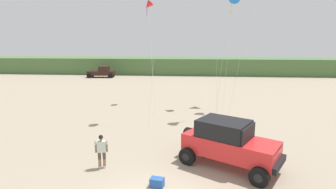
# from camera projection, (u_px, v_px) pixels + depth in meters

# --- Properties ---
(dune_ridge) EXTENTS (90.00, 9.34, 3.07)m
(dune_ridge) POSITION_uv_depth(u_px,v_px,m) (158.00, 65.00, 52.75)
(dune_ridge) COLOR #4C703D
(dune_ridge) RESTS_ON ground_plane
(jeep) EXTENTS (4.98, 4.23, 2.26)m
(jeep) POSITION_uv_depth(u_px,v_px,m) (229.00, 142.00, 12.56)
(jeep) COLOR red
(jeep) RESTS_ON ground_plane
(person_watching) EXTENTS (0.61, 0.38, 1.67)m
(person_watching) POSITION_uv_depth(u_px,v_px,m) (101.00, 149.00, 12.37)
(person_watching) COLOR #8C664C
(person_watching) RESTS_ON ground_plane
(cooler_box) EXTENTS (0.62, 0.46, 0.38)m
(cooler_box) POSITION_uv_depth(u_px,v_px,m) (157.00, 182.00, 10.87)
(cooler_box) COLOR #23519E
(cooler_box) RESTS_ON ground_plane
(distant_pickup) EXTENTS (4.74, 2.73, 1.98)m
(distant_pickup) POSITION_uv_depth(u_px,v_px,m) (102.00, 72.00, 45.89)
(distant_pickup) COLOR black
(distant_pickup) RESTS_ON ground_plane
(kite_green_box) EXTENTS (1.80, 4.46, 10.63)m
(kite_green_box) POSITION_uv_depth(u_px,v_px,m) (233.00, 0.00, 24.36)
(kite_green_box) COLOR blue
(kite_green_box) RESTS_ON ground_plane
(kite_yellow_diamond) EXTENTS (1.88, 5.65, 10.01)m
(kite_yellow_diamond) POSITION_uv_depth(u_px,v_px,m) (148.00, 6.00, 25.36)
(kite_yellow_diamond) COLOR red
(kite_yellow_diamond) RESTS_ON ground_plane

